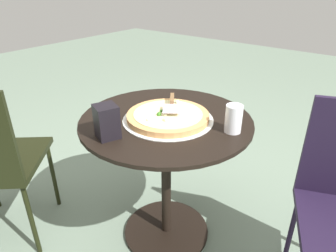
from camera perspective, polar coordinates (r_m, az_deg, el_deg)
ground_plane at (r=1.83m, az=-0.31°, el=-19.12°), size 10.00×10.00×0.00m
patio_table at (r=1.51m, az=-0.36°, el=-5.53°), size 0.80×0.80×0.71m
pizza_on_tray at (r=1.39m, az=-0.00°, el=1.79°), size 0.42×0.42×0.05m
pizza_server at (r=1.43m, az=0.75°, el=4.33°), size 0.16×0.20×0.02m
drinking_cup at (r=1.29m, az=12.22°, el=1.35°), size 0.07×0.07×0.12m
napkin_dispenser at (r=1.24m, az=-11.44°, el=0.83°), size 0.12×0.11×0.14m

